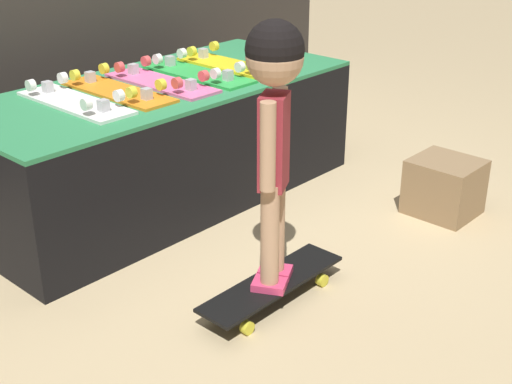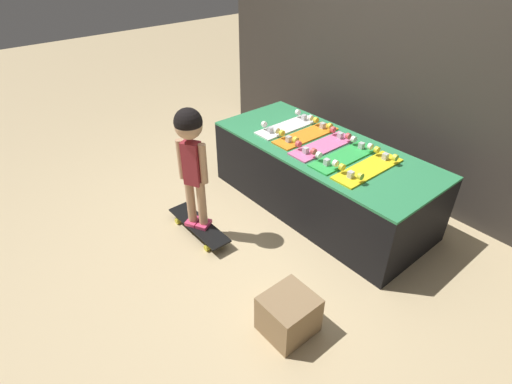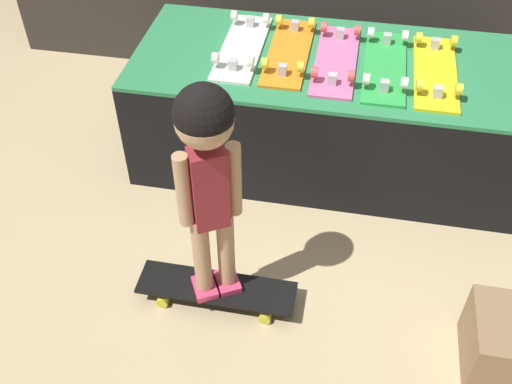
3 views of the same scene
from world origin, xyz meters
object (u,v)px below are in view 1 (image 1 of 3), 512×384
skateboard_orange_on_rack (118,90)px  skateboard_pink_on_rack (161,81)px  skateboard_white_on_rack (75,101)px  child (274,107)px  skateboard_yellow_on_rack (231,64)px  skateboard_green_on_rack (198,72)px  storage_box (444,187)px  skateboard_on_floor (272,285)px

skateboard_orange_on_rack → skateboard_pink_on_rack: 0.24m
skateboard_white_on_rack → child: 1.11m
skateboard_pink_on_rack → skateboard_orange_on_rack: bearing=171.5°
skateboard_yellow_on_rack → child: 1.35m
skateboard_white_on_rack → skateboard_green_on_rack: size_ratio=1.00×
child → storage_box: bearing=-32.9°
child → storage_box: 1.36m
skateboard_green_on_rack → storage_box: 1.36m
skateboard_green_on_rack → skateboard_yellow_on_rack: same height
child → skateboard_orange_on_rack: bearing=54.7°
skateboard_white_on_rack → skateboard_on_floor: bearing=-84.7°
skateboard_pink_on_rack → skateboard_yellow_on_rack: 0.47m
skateboard_pink_on_rack → skateboard_yellow_on_rack: (0.47, -0.02, 0.00)m
skateboard_white_on_rack → storage_box: 1.82m
skateboard_orange_on_rack → skateboard_on_floor: (-0.13, -1.09, -0.55)m
skateboard_pink_on_rack → storage_box: (0.81, -1.15, -0.49)m
skateboard_orange_on_rack → skateboard_on_floor: size_ratio=0.94×
storage_box → skateboard_green_on_rack: bearing=116.7°
child → skateboard_pink_on_rack: bearing=42.3°
skateboard_yellow_on_rack → storage_box: 1.28m
skateboard_green_on_rack → skateboard_on_floor: bearing=-120.3°
skateboard_white_on_rack → skateboard_on_floor: (0.10, -1.09, -0.55)m
skateboard_orange_on_rack → skateboard_pink_on_rack: (0.24, -0.04, 0.00)m
skateboard_white_on_rack → skateboard_orange_on_rack: size_ratio=1.00×
skateboard_white_on_rack → skateboard_yellow_on_rack: 0.95m
child → skateboard_green_on_rack: bearing=31.5°
skateboard_green_on_rack → skateboard_pink_on_rack: bearing=177.2°
child → skateboard_on_floor: bearing=-144.8°
skateboard_yellow_on_rack → skateboard_on_floor: 1.45m
skateboard_on_floor → storage_box: storage_box is taller
child → skateboard_yellow_on_rack: bearing=22.6°
skateboard_white_on_rack → skateboard_green_on_rack: bearing=-3.9°
skateboard_orange_on_rack → skateboard_green_on_rack: bearing=-5.7°
skateboard_on_floor → skateboard_orange_on_rack: bearing=83.0°
skateboard_white_on_rack → skateboard_pink_on_rack: (0.47, -0.04, 0.00)m
skateboard_green_on_rack → skateboard_orange_on_rack: bearing=174.3°
skateboard_white_on_rack → skateboard_yellow_on_rack: same height
skateboard_orange_on_rack → skateboard_pink_on_rack: size_ratio=1.00×
skateboard_orange_on_rack → storage_box: size_ratio=2.04×
skateboard_green_on_rack → skateboard_on_floor: (-0.61, -1.04, -0.55)m
skateboard_green_on_rack → child: 1.22m
skateboard_pink_on_rack → skateboard_green_on_rack: size_ratio=1.00×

